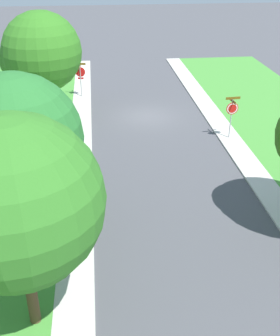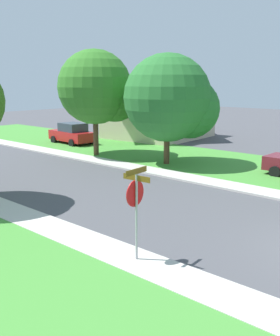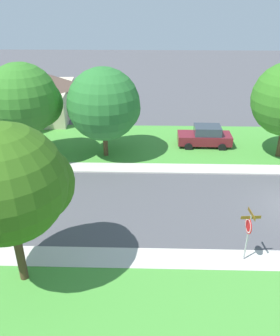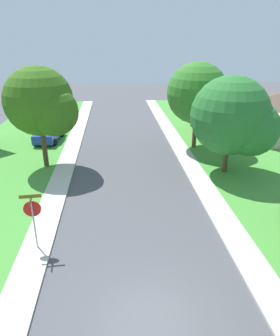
{
  "view_description": "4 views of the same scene",
  "coord_description": "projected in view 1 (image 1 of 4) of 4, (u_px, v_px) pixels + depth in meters",
  "views": [
    {
      "loc": [
        3.59,
        27.81,
        11.01
      ],
      "look_at": [
        1.66,
        10.22,
        1.4
      ],
      "focal_mm": 44.69,
      "sensor_mm": 36.0,
      "label": 1
    },
    {
      "loc": [
        -12.61,
        -2.85,
        5.12
      ],
      "look_at": [
        0.17,
        8.58,
        1.4
      ],
      "focal_mm": 43.04,
      "sensor_mm": 36.0,
      "label": 2
    },
    {
      "loc": [
        -17.32,
        8.99,
        11.47
      ],
      "look_at": [
        2.12,
        9.52,
        1.4
      ],
      "focal_mm": 36.84,
      "sensor_mm": 36.0,
      "label": 3
    },
    {
      "loc": [
        -0.97,
        -7.91,
        8.98
      ],
      "look_at": [
        0.57,
        10.25,
        1.4
      ],
      "focal_mm": 33.72,
      "sensor_mm": 36.0,
      "label": 4
    }
  ],
  "objects": [
    {
      "name": "ground_plane",
      "position": [
        147.0,
        116.0,
        29.89
      ],
      "size": [
        120.0,
        120.0,
        0.0
      ],
      "primitive_type": "plane",
      "color": "#4C4C51"
    },
    {
      "name": "tree_sidewalk_mid",
      "position": [
        7.0,
        203.0,
        11.72
      ],
      "size": [
        5.39,
        5.01,
        7.22
      ],
      "color": "#4C3823",
      "rests_on": "ground"
    },
    {
      "name": "sidewalk_west",
      "position": [
        277.0,
        204.0,
        19.84
      ],
      "size": [
        1.4,
        56.0,
        0.1
      ],
      "primitive_type": "cube",
      "color": "beige",
      "rests_on": "ground"
    },
    {
      "name": "tree_across_left",
      "position": [
        38.0,
        54.0,
        28.17
      ],
      "size": [
        5.72,
        5.32,
        7.19
      ],
      "color": "#4C3823",
      "rests_on": "ground"
    },
    {
      "name": "tree_across_right",
      "position": [
        11.0,
        141.0,
        16.77
      ],
      "size": [
        5.7,
        5.3,
        6.78
      ],
      "color": "#4C3823",
      "rests_on": "ground"
    },
    {
      "name": "stop_sign_near_corner",
      "position": [
        80.0,
        74.0,
        32.65
      ],
      "size": [
        0.91,
        0.91,
        2.77
      ],
      "color": "#9E9EA3",
      "rests_on": "ground"
    },
    {
      "name": "car_maroon_far_down_street",
      "position": [
        8.0,
        136.0,
        24.78
      ],
      "size": [
        2.1,
        4.33,
        1.76
      ],
      "color": "maroon",
      "rests_on": "ground"
    },
    {
      "name": "sidewalk_east",
      "position": [
        78.0,
        216.0,
        18.94
      ],
      "size": [
        1.4,
        56.0,
        0.1
      ],
      "primitive_type": "cube",
      "color": "beige",
      "rests_on": "ground"
    },
    {
      "name": "stop_sign_far_corner",
      "position": [
        232.0,
        111.0,
        25.57
      ],
      "size": [
        0.92,
        0.92,
        2.77
      ],
      "color": "#9E9EA3",
      "rests_on": "ground"
    }
  ]
}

